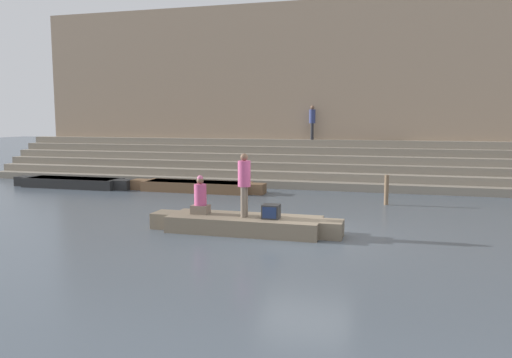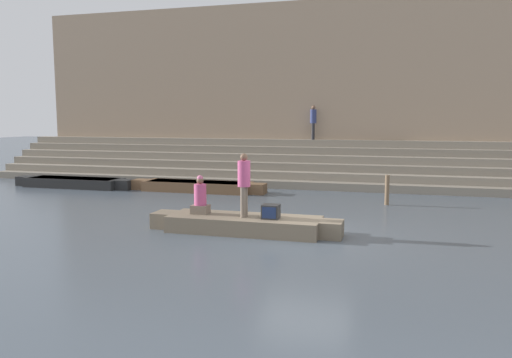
{
  "view_description": "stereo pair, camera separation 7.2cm",
  "coord_description": "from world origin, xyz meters",
  "px_view_note": "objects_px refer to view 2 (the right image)",
  "views": [
    {
      "loc": [
        2.21,
        -13.11,
        3.15
      ],
      "look_at": [
        -1.7,
        1.09,
        1.35
      ],
      "focal_mm": 35.0,
      "sensor_mm": 36.0,
      "label": 1
    },
    {
      "loc": [
        2.28,
        -13.09,
        3.15
      ],
      "look_at": [
        -1.7,
        1.09,
        1.35
      ],
      "focal_mm": 35.0,
      "sensor_mm": 36.0,
      "label": 2
    }
  ],
  "objects_px": {
    "mooring_post": "(387,190)",
    "person_on_steps": "(313,120)",
    "person_rowing": "(200,198)",
    "person_standing": "(244,181)",
    "rowboat_main": "(244,224)",
    "moored_boat_shore": "(197,186)",
    "tv_set": "(271,212)",
    "moored_boat_distant": "(74,182)"
  },
  "relations": [
    {
      "from": "rowboat_main",
      "to": "mooring_post",
      "type": "bearing_deg",
      "value": 54.07
    },
    {
      "from": "tv_set",
      "to": "moored_boat_shore",
      "type": "distance_m",
      "value": 8.61
    },
    {
      "from": "person_rowing",
      "to": "tv_set",
      "type": "distance_m",
      "value": 2.12
    },
    {
      "from": "person_rowing",
      "to": "tv_set",
      "type": "xyz_separation_m",
      "value": [
        2.1,
        -0.16,
        -0.25
      ]
    },
    {
      "from": "rowboat_main",
      "to": "person_rowing",
      "type": "relative_size",
      "value": 4.92
    },
    {
      "from": "rowboat_main",
      "to": "tv_set",
      "type": "height_order",
      "value": "tv_set"
    },
    {
      "from": "tv_set",
      "to": "moored_boat_distant",
      "type": "distance_m",
      "value": 12.83
    },
    {
      "from": "person_rowing",
      "to": "mooring_post",
      "type": "bearing_deg",
      "value": 38.73
    },
    {
      "from": "person_on_steps",
      "to": "person_rowing",
      "type": "bearing_deg",
      "value": 13.9
    },
    {
      "from": "rowboat_main",
      "to": "person_standing",
      "type": "bearing_deg",
      "value": -78.72
    },
    {
      "from": "moored_boat_distant",
      "to": "mooring_post",
      "type": "relative_size",
      "value": 5.35
    },
    {
      "from": "person_rowing",
      "to": "tv_set",
      "type": "relative_size",
      "value": 2.4
    },
    {
      "from": "person_standing",
      "to": "moored_boat_distant",
      "type": "relative_size",
      "value": 0.3
    },
    {
      "from": "tv_set",
      "to": "moored_boat_shore",
      "type": "height_order",
      "value": "tv_set"
    },
    {
      "from": "rowboat_main",
      "to": "person_on_steps",
      "type": "height_order",
      "value": "person_on_steps"
    },
    {
      "from": "moored_boat_distant",
      "to": "mooring_post",
      "type": "distance_m",
      "value": 13.93
    },
    {
      "from": "person_standing",
      "to": "mooring_post",
      "type": "xyz_separation_m",
      "value": [
        3.71,
        5.67,
        -0.91
      ]
    },
    {
      "from": "person_rowing",
      "to": "person_standing",
      "type": "bearing_deg",
      "value": -14.13
    },
    {
      "from": "rowboat_main",
      "to": "tv_set",
      "type": "relative_size",
      "value": 11.79
    },
    {
      "from": "person_on_steps",
      "to": "rowboat_main",
      "type": "bearing_deg",
      "value": 20.13
    },
    {
      "from": "rowboat_main",
      "to": "person_on_steps",
      "type": "bearing_deg",
      "value": 88.08
    },
    {
      "from": "rowboat_main",
      "to": "moored_boat_shore",
      "type": "xyz_separation_m",
      "value": [
        -4.22,
        6.87,
        -0.01
      ]
    },
    {
      "from": "rowboat_main",
      "to": "person_standing",
      "type": "height_order",
      "value": "person_standing"
    },
    {
      "from": "mooring_post",
      "to": "person_on_steps",
      "type": "xyz_separation_m",
      "value": [
        -3.79,
        6.52,
        2.51
      ]
    },
    {
      "from": "moored_boat_distant",
      "to": "mooring_post",
      "type": "height_order",
      "value": "mooring_post"
    },
    {
      "from": "mooring_post",
      "to": "person_rowing",
      "type": "bearing_deg",
      "value": -132.29
    },
    {
      "from": "rowboat_main",
      "to": "person_on_steps",
      "type": "relative_size",
      "value": 3.17
    },
    {
      "from": "person_standing",
      "to": "moored_boat_shore",
      "type": "bearing_deg",
      "value": 107.61
    },
    {
      "from": "moored_boat_distant",
      "to": "mooring_post",
      "type": "xyz_separation_m",
      "value": [
        13.89,
        -0.97,
        0.32
      ]
    },
    {
      "from": "moored_boat_distant",
      "to": "person_on_steps",
      "type": "bearing_deg",
      "value": 33.92
    },
    {
      "from": "person_rowing",
      "to": "moored_boat_distant",
      "type": "relative_size",
      "value": 0.19
    },
    {
      "from": "rowboat_main",
      "to": "moored_boat_shore",
      "type": "height_order",
      "value": "rowboat_main"
    },
    {
      "from": "tv_set",
      "to": "person_rowing",
      "type": "bearing_deg",
      "value": 178.48
    },
    {
      "from": "rowboat_main",
      "to": "person_rowing",
      "type": "xyz_separation_m",
      "value": [
        -1.32,
        0.04,
        0.65
      ]
    },
    {
      "from": "person_standing",
      "to": "tv_set",
      "type": "relative_size",
      "value": 3.81
    },
    {
      "from": "person_standing",
      "to": "mooring_post",
      "type": "relative_size",
      "value": 1.59
    },
    {
      "from": "tv_set",
      "to": "mooring_post",
      "type": "relative_size",
      "value": 0.42
    },
    {
      "from": "person_standing",
      "to": "moored_boat_distant",
      "type": "bearing_deg",
      "value": 133.14
    },
    {
      "from": "person_rowing",
      "to": "moored_boat_shore",
      "type": "xyz_separation_m",
      "value": [
        -2.9,
        6.83,
        -0.66
      ]
    },
    {
      "from": "moored_boat_shore",
      "to": "mooring_post",
      "type": "xyz_separation_m",
      "value": [
        7.95,
        -1.28,
        0.32
      ]
    },
    {
      "from": "person_rowing",
      "to": "moored_boat_distant",
      "type": "xyz_separation_m",
      "value": [
        -8.85,
        6.52,
        -0.66
      ]
    },
    {
      "from": "rowboat_main",
      "to": "person_rowing",
      "type": "distance_m",
      "value": 1.47
    }
  ]
}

